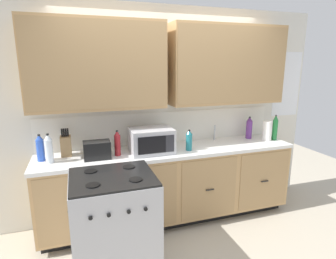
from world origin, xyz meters
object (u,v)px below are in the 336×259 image
object	(u,v)px
toaster	(97,150)
bottle_violet	(249,128)
microwave	(151,140)
paper_towel_roll	(267,131)
bottle_clear	(49,149)
bottle_teal	(189,140)
knife_block	(66,146)
bottle_red	(117,143)
bottle_green	(275,128)
bottle_blue	(40,148)
stove_range	(115,223)

from	to	relation	value
toaster	bottle_violet	bearing A→B (deg)	5.72
microwave	paper_towel_roll	distance (m)	1.58
microwave	bottle_clear	bearing A→B (deg)	-179.77
bottle_teal	bottle_clear	distance (m)	1.52
toaster	bottle_violet	world-z (taller)	bottle_violet
knife_block	bottle_violet	xyz separation A→B (m)	(2.34, -0.00, 0.03)
knife_block	bottle_clear	bearing A→B (deg)	-130.58
bottle_teal	bottle_red	distance (m)	0.82
microwave	paper_towel_roll	xyz separation A→B (m)	(1.58, 0.01, -0.01)
bottle_green	bottle_violet	bearing A→B (deg)	148.54
bottle_violet	bottle_teal	distance (m)	1.01
bottle_blue	bottle_clear	distance (m)	0.13
bottle_teal	bottle_red	world-z (taller)	bottle_red
knife_block	paper_towel_roll	distance (m)	2.51
stove_range	bottle_blue	world-z (taller)	bottle_blue
bottle_teal	bottle_red	bearing A→B (deg)	174.81
toaster	bottle_violet	size ratio (longest dim) A/B	0.94
knife_block	bottle_violet	bearing A→B (deg)	-0.07
knife_block	bottle_green	world-z (taller)	bottle_green
bottle_clear	bottle_green	bearing A→B (deg)	0.19
toaster	bottle_green	world-z (taller)	bottle_green
knife_block	bottle_green	size ratio (longest dim) A/B	0.92
toaster	bottle_red	bearing A→B (deg)	8.78
bottle_violet	bottle_red	world-z (taller)	bottle_violet
bottle_clear	bottle_green	distance (m)	2.78
toaster	paper_towel_roll	distance (m)	2.19
bottle_blue	bottle_red	distance (m)	0.79
microwave	bottle_red	world-z (taller)	bottle_red
paper_towel_roll	bottle_red	size ratio (longest dim) A/B	0.91
paper_towel_roll	bottle_green	world-z (taller)	bottle_green
stove_range	knife_block	xyz separation A→B (m)	(-0.40, 0.77, 0.57)
toaster	paper_towel_roll	world-z (taller)	paper_towel_roll
microwave	bottle_blue	xyz separation A→B (m)	(-1.17, 0.09, -0.00)
bottle_blue	bottle_teal	bearing A→B (deg)	-5.36
bottle_red	bottle_green	distance (m)	2.08
bottle_blue	bottle_clear	world-z (taller)	bottle_clear
toaster	paper_towel_roll	xyz separation A→B (m)	(2.19, 0.04, 0.03)
bottle_violet	paper_towel_roll	bearing A→B (deg)	-45.71
bottle_green	bottle_teal	bearing A→B (deg)	-176.81
paper_towel_roll	knife_block	bearing A→B (deg)	176.11
toaster	bottle_violet	distance (m)	2.03
toaster	knife_block	bearing A→B (deg)	146.89
bottle_green	bottle_red	bearing A→B (deg)	179.88
bottle_teal	knife_block	bearing A→B (deg)	169.76
knife_block	bottle_teal	distance (m)	1.38
knife_block	toaster	bearing A→B (deg)	-33.11
stove_range	knife_block	size ratio (longest dim) A/B	3.06
stove_range	bottle_clear	xyz separation A→B (m)	(-0.56, 0.58, 0.61)
paper_towel_roll	bottle_green	xyz separation A→B (m)	(0.12, -0.01, 0.03)
stove_range	bottle_green	bearing A→B (deg)	14.91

